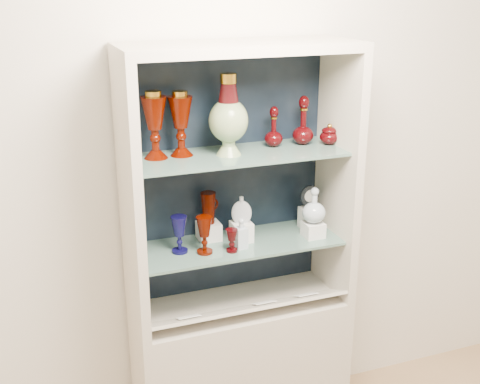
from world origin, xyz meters
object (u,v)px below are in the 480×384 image
object	(u,v)px
clear_square_bottle	(241,233)
clear_round_decanter	(314,206)
pedestal_lamp_right	(155,125)
ruby_goblet_tall	(204,235)
ruby_decanter_a	(303,117)
ruby_pitcher	(208,208)
pedestal_lamp_left	(181,124)
cobalt_goblet	(179,234)
cameo_medallion	(309,197)
enamel_urn	(228,115)
lidded_bowl	(329,134)
ruby_goblet_small	(232,240)
ruby_decanter_b	(274,125)
flat_flask	(242,209)

from	to	relation	value
clear_square_bottle	clear_round_decanter	size ratio (longest dim) A/B	0.87
pedestal_lamp_right	ruby_goblet_tall	world-z (taller)	pedestal_lamp_right
ruby_decanter_a	ruby_pitcher	size ratio (longest dim) A/B	1.70
pedestal_lamp_left	ruby_pitcher	xyz separation A→B (m)	(0.12, 0.03, -0.40)
cobalt_goblet	cameo_medallion	bearing A→B (deg)	4.90
enamel_urn	lidded_bowl	distance (m)	0.50
ruby_decanter_a	cobalt_goblet	distance (m)	0.76
pedestal_lamp_right	cobalt_goblet	world-z (taller)	pedestal_lamp_right
ruby_goblet_small	ruby_decanter_a	bearing A→B (deg)	18.11
ruby_decanter_b	ruby_pitcher	size ratio (longest dim) A/B	1.32
ruby_decanter_a	cameo_medallion	distance (m)	0.39
clear_round_decanter	pedestal_lamp_left	bearing A→B (deg)	169.27
ruby_decanter_a	flat_flask	xyz separation A→B (m)	(-0.31, -0.03, -0.39)
ruby_decanter_b	ruby_goblet_small	world-z (taller)	ruby_decanter_b
pedestal_lamp_right	ruby_decanter_a	xyz separation A→B (m)	(0.68, -0.01, -0.02)
ruby_decanter_a	clear_round_decanter	xyz separation A→B (m)	(0.02, -0.10, -0.39)
ruby_pitcher	pedestal_lamp_right	bearing A→B (deg)	162.96
ruby_decanter_b	ruby_pitcher	world-z (taller)	ruby_decanter_b
flat_flask	clear_round_decanter	size ratio (longest dim) A/B	0.79
cameo_medallion	ruby_decanter_a	bearing A→B (deg)	176.94
ruby_decanter_b	cobalt_goblet	xyz separation A→B (m)	(-0.46, -0.06, -0.43)
lidded_bowl	clear_round_decanter	bearing A→B (deg)	-147.61
enamel_urn	clear_round_decanter	world-z (taller)	enamel_urn
pedestal_lamp_right	ruby_goblet_small	bearing A→B (deg)	-24.69
pedestal_lamp_left	pedestal_lamp_right	size ratio (longest dim) A/B	0.97
cobalt_goblet	clear_square_bottle	world-z (taller)	cobalt_goblet
pedestal_lamp_right	clear_square_bottle	xyz separation A→B (m)	(0.34, -0.11, -0.49)
ruby_pitcher	cameo_medallion	xyz separation A→B (m)	(0.49, -0.03, 0.01)
ruby_decanter_a	lidded_bowl	xyz separation A→B (m)	(0.11, -0.04, -0.08)
ruby_goblet_small	lidded_bowl	bearing A→B (deg)	9.41
pedestal_lamp_right	ruby_goblet_small	size ratio (longest dim) A/B	2.69
pedestal_lamp_right	cameo_medallion	bearing A→B (deg)	-0.24
lidded_bowl	ruby_goblet_tall	xyz separation A→B (m)	(-0.62, -0.06, -0.38)
ruby_goblet_small	cameo_medallion	distance (m)	0.47
enamel_urn	cameo_medallion	bearing A→B (deg)	7.08
pedestal_lamp_right	ruby_goblet_tall	distance (m)	0.52
ruby_goblet_small	cameo_medallion	bearing A→B (deg)	16.54
cobalt_goblet	ruby_pitcher	size ratio (longest dim) A/B	1.14
ruby_decanter_a	pedestal_lamp_right	bearing A→B (deg)	179.54
ruby_decanter_b	lidded_bowl	world-z (taller)	ruby_decanter_b
ruby_goblet_tall	cobalt_goblet	bearing A→B (deg)	155.36
ruby_decanter_b	lidded_bowl	size ratio (longest dim) A/B	1.98
enamel_urn	clear_square_bottle	size ratio (longest dim) A/B	2.45
ruby_goblet_tall	ruby_pitcher	size ratio (longest dim) A/B	1.15
pedestal_lamp_left	ruby_pitcher	distance (m)	0.42
ruby_goblet_tall	ruby_decanter_a	bearing A→B (deg)	11.14
enamel_urn	ruby_goblet_small	size ratio (longest dim) A/B	3.29
ruby_decanter_b	flat_flask	xyz separation A→B (m)	(-0.17, -0.04, -0.36)
pedestal_lamp_left	clear_round_decanter	size ratio (longest dim) A/B	1.70
cobalt_goblet	flat_flask	xyz separation A→B (m)	(0.30, 0.02, 0.07)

